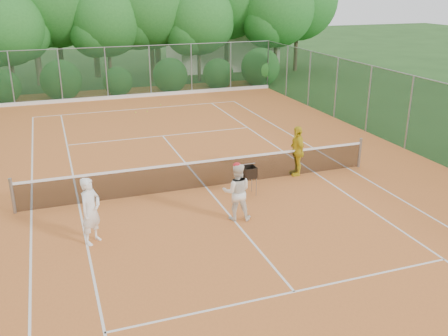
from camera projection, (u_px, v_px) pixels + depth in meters
The scene contains 14 objects.
ground at pixel (206, 188), 16.64m from camera, with size 120.00×120.00×0.00m, color #21491A.
clay_court at pixel (206, 188), 16.64m from camera, with size 18.00×36.00×0.02m, color orange.
club_building at pixel (222, 49), 40.17m from camera, with size 8.00×5.00×3.00m, color beige.
tennis_net at pixel (206, 173), 16.46m from camera, with size 11.97×0.10×1.10m.
player_white at pixel (91, 211), 12.79m from camera, with size 0.66×0.43×1.80m, color white.
player_center_grp at pixel (237, 192), 14.11m from camera, with size 0.98×0.86×1.72m.
player_yellow at pixel (297, 151), 17.47m from camera, with size 1.04×0.43×1.78m, color gold.
ball_hopper at pixel (249, 173), 15.82m from camera, with size 0.41×0.41×0.94m.
stray_ball_a at pixel (161, 105), 27.90m from camera, with size 0.07×0.07×0.07m, color #ADC82E.
stray_ball_b at pixel (136, 112), 26.29m from camera, with size 0.07×0.07×0.07m, color yellow.
stray_ball_c at pixel (147, 111), 26.47m from camera, with size 0.07×0.07×0.07m, color yellow.
court_markings at pixel (206, 187), 16.63m from camera, with size 11.03×23.83×0.01m.
fence_back at pixel (128, 72), 29.37m from camera, with size 18.07×0.07×3.00m.
tropical_treeline at pixel (133, 5), 33.20m from camera, with size 32.10×8.49×15.03m.
Camera 1 is at (-4.60, -14.69, 6.38)m, focal length 40.00 mm.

